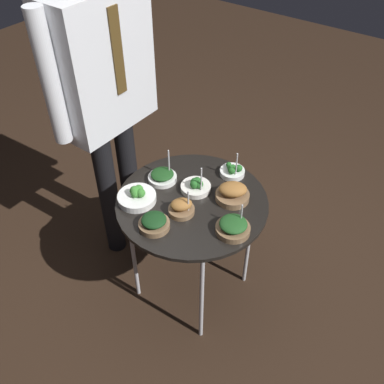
# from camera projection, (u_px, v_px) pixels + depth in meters

# --- Properties ---
(ground_plane) EXTENTS (8.00, 8.00, 0.00)m
(ground_plane) POSITION_uv_depth(u_px,v_px,m) (192.00, 286.00, 2.34)
(ground_plane) COLOR black
(serving_cart) EXTENTS (0.68, 0.68, 0.64)m
(serving_cart) POSITION_uv_depth(u_px,v_px,m) (192.00, 207.00, 1.94)
(serving_cart) COLOR black
(serving_cart) RESTS_ON ground_plane
(bowl_roast_front_right) EXTENTS (0.12, 0.12, 0.13)m
(bowl_roast_front_right) POSITION_uv_depth(u_px,v_px,m) (181.00, 207.00, 1.83)
(bowl_roast_front_right) COLOR brown
(bowl_roast_front_right) RESTS_ON serving_cart
(bowl_broccoli_center) EXTENTS (0.12, 0.12, 0.15)m
(bowl_broccoli_center) POSITION_uv_depth(u_px,v_px,m) (233.00, 171.00, 2.03)
(bowl_broccoli_center) COLOR white
(bowl_broccoli_center) RESTS_ON serving_cart
(bowl_broccoli_back_left) EXTENTS (0.14, 0.14, 0.15)m
(bowl_broccoli_back_left) POSITION_uv_depth(u_px,v_px,m) (196.00, 186.00, 1.94)
(bowl_broccoli_back_left) COLOR silver
(bowl_broccoli_back_left) RESTS_ON serving_cart
(bowl_spinach_front_center) EXTENTS (0.13, 0.13, 0.16)m
(bowl_spinach_front_center) POSITION_uv_depth(u_px,v_px,m) (162.00, 176.00, 2.00)
(bowl_spinach_front_center) COLOR white
(bowl_spinach_front_center) RESTS_ON serving_cart
(bowl_spinach_back_right) EXTENTS (0.14, 0.14, 0.13)m
(bowl_spinach_back_right) POSITION_uv_depth(u_px,v_px,m) (233.00, 227.00, 1.75)
(bowl_spinach_back_right) COLOR brown
(bowl_spinach_back_right) RESTS_ON serving_cart
(bowl_broccoli_far_rim) EXTENTS (0.17, 0.17, 0.08)m
(bowl_broccoli_far_rim) POSITION_uv_depth(u_px,v_px,m) (137.00, 196.00, 1.89)
(bowl_broccoli_far_rim) COLOR white
(bowl_broccoli_far_rim) RESTS_ON serving_cart
(bowl_spinach_near_rim) EXTENTS (0.13, 0.13, 0.06)m
(bowl_spinach_near_rim) POSITION_uv_depth(u_px,v_px,m) (154.00, 223.00, 1.77)
(bowl_spinach_near_rim) COLOR brown
(bowl_spinach_near_rim) RESTS_ON serving_cart
(bowl_roast_mid_left) EXTENTS (0.15, 0.16, 0.08)m
(bowl_roast_mid_left) POSITION_uv_depth(u_px,v_px,m) (233.00, 193.00, 1.89)
(bowl_roast_mid_left) COLOR brown
(bowl_roast_mid_left) RESTS_ON serving_cart
(waiter_figure) EXTENTS (0.61, 0.23, 1.65)m
(waiter_figure) POSITION_uv_depth(u_px,v_px,m) (103.00, 78.00, 1.90)
(waiter_figure) COLOR black
(waiter_figure) RESTS_ON ground_plane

